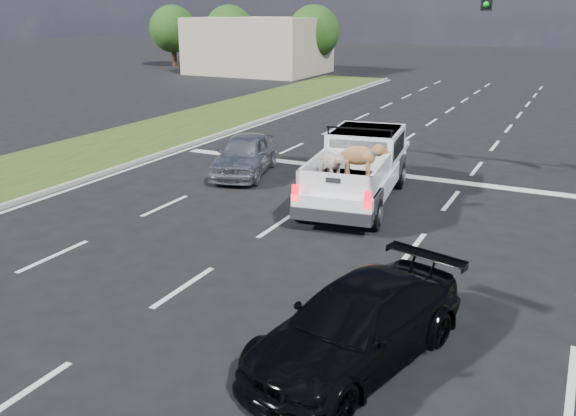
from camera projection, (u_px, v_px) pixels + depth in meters
name	position (u px, v px, depth m)	size (l,w,h in m)	color
ground	(262.00, 306.00, 11.24)	(160.00, 160.00, 0.00)	black
road_markings	(376.00, 206.00, 16.82)	(17.75, 60.00, 0.01)	silver
grass_median_left	(55.00, 164.00, 21.18)	(5.00, 60.00, 0.10)	#273E13
curb_left	(109.00, 171.00, 20.14)	(0.15, 60.00, 0.14)	#99958C
building_left	(259.00, 46.00, 49.59)	(10.00, 8.00, 4.40)	tan
tree_far_a	(173.00, 29.00, 55.17)	(4.20, 4.20, 5.40)	#332114
tree_far_b	(229.00, 30.00, 52.64)	(4.20, 4.20, 5.40)	#332114
tree_far_c	(314.00, 32.00, 49.26)	(4.20, 4.20, 5.40)	#332114
pickup_truck	(358.00, 167.00, 17.02)	(2.72, 5.78, 2.09)	black
silver_sedan	(245.00, 154.00, 19.85)	(1.56, 3.88, 1.32)	#B7BABE
black_coupe	(357.00, 325.00, 9.31)	(1.75, 4.29, 1.25)	black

